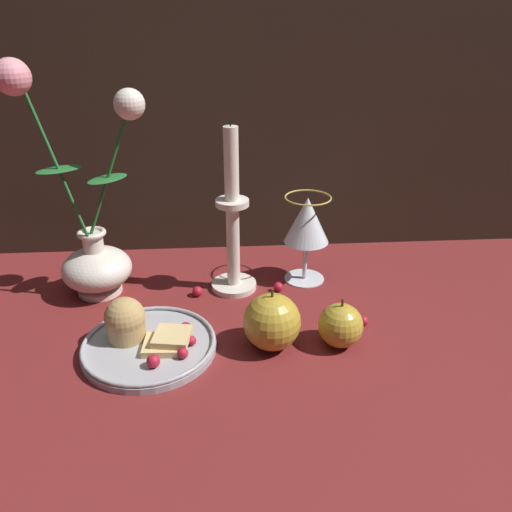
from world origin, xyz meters
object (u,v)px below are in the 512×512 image
(plate_with_pastries, at_px, (143,337))
(vase, at_px, (92,239))
(apple_beside_vase, at_px, (340,325))
(apple_near_glass, at_px, (272,322))
(candlestick, at_px, (233,229))
(wine_glass, at_px, (307,223))

(plate_with_pastries, bearing_deg, vase, 120.44)
(vase, xyz_separation_m, apple_beside_vase, (0.38, -0.18, -0.07))
(plate_with_pastries, relative_size, apple_near_glass, 2.02)
(candlestick, bearing_deg, apple_beside_vase, -50.03)
(plate_with_pastries, xyz_separation_m, candlestick, (0.14, 0.17, 0.09))
(plate_with_pastries, relative_size, apple_beside_vase, 2.49)
(apple_beside_vase, bearing_deg, wine_glass, 95.66)
(wine_glass, relative_size, candlestick, 0.54)
(apple_beside_vase, distance_m, apple_near_glass, 0.10)
(apple_near_glass, bearing_deg, wine_glass, 68.19)
(plate_with_pastries, distance_m, wine_glass, 0.34)
(vase, xyz_separation_m, candlestick, (0.23, 0.00, 0.01))
(plate_with_pastries, bearing_deg, apple_near_glass, -2.41)
(plate_with_pastries, xyz_separation_m, apple_near_glass, (0.19, -0.01, 0.02))
(wine_glass, bearing_deg, apple_beside_vase, -84.34)
(wine_glass, bearing_deg, vase, -176.21)
(candlestick, xyz_separation_m, apple_beside_vase, (0.15, -0.18, -0.08))
(apple_beside_vase, height_order, apple_near_glass, apple_near_glass)
(vase, relative_size, wine_glass, 2.43)
(plate_with_pastries, bearing_deg, wine_glass, 35.78)
(apple_near_glass, bearing_deg, vase, 148.36)
(wine_glass, bearing_deg, plate_with_pastries, -144.22)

